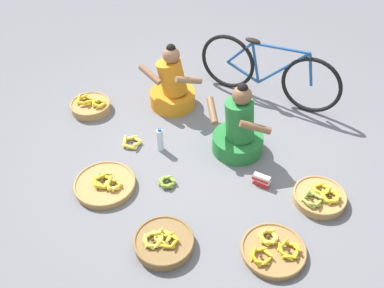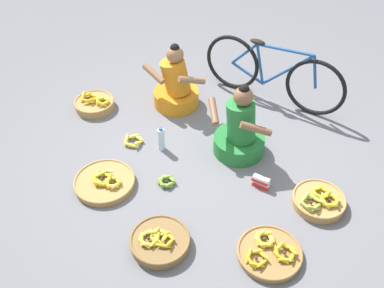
# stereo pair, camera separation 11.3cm
# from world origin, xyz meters

# --- Properties ---
(ground_plane) EXTENTS (10.00, 10.00, 0.00)m
(ground_plane) POSITION_xyz_m (0.00, 0.00, 0.00)
(ground_plane) COLOR slate
(vendor_woman_front) EXTENTS (0.74, 0.52, 0.81)m
(vendor_woman_front) POSITION_xyz_m (0.25, 0.30, 0.26)
(vendor_woman_front) COLOR #237233
(vendor_woman_front) RESTS_ON ground
(vendor_woman_behind) EXTENTS (0.70, 0.52, 0.78)m
(vendor_woman_behind) POSITION_xyz_m (-0.73, 0.64, 0.25)
(vendor_woman_behind) COLOR orange
(vendor_woman_behind) RESTS_ON ground
(bicycle_leaning) EXTENTS (1.70, 0.08, 0.73)m
(bicycle_leaning) POSITION_xyz_m (0.15, 1.30, 0.36)
(bicycle_leaning) COLOR black
(bicycle_leaning) RESTS_ON ground
(banana_basket_back_right) EXTENTS (0.51, 0.51, 0.15)m
(banana_basket_back_right) POSITION_xyz_m (0.23, -1.09, 0.05)
(banana_basket_back_right) COLOR brown
(banana_basket_back_right) RESTS_ON ground
(banana_basket_front_center) EXTENTS (0.46, 0.46, 0.18)m
(banana_basket_front_center) POSITION_xyz_m (-1.50, 0.09, 0.06)
(banana_basket_front_center) COLOR #A87F47
(banana_basket_front_center) RESTS_ON ground
(banana_basket_near_bicycle) EXTENTS (0.58, 0.58, 0.14)m
(banana_basket_near_bicycle) POSITION_xyz_m (-0.60, -0.80, 0.04)
(banana_basket_near_bicycle) COLOR #A87F47
(banana_basket_near_bicycle) RESTS_ON ground
(banana_basket_back_center) EXTENTS (0.48, 0.48, 0.16)m
(banana_basket_back_center) POSITION_xyz_m (1.21, 0.03, 0.06)
(banana_basket_back_center) COLOR #A87F47
(banana_basket_back_center) RESTS_ON ground
(banana_basket_back_left) EXTENTS (0.54, 0.54, 0.13)m
(banana_basket_back_left) POSITION_xyz_m (1.05, -0.70, 0.04)
(banana_basket_back_left) COLOR olive
(banana_basket_back_left) RESTS_ON ground
(loose_bananas_mid_right) EXTENTS (0.23, 0.23, 0.09)m
(loose_bananas_mid_right) POSITION_xyz_m (-0.74, -0.17, 0.03)
(loose_bananas_mid_right) COLOR yellow
(loose_bananas_mid_right) RESTS_ON ground
(loose_bananas_front_left) EXTENTS (0.20, 0.20, 0.08)m
(loose_bananas_front_left) POSITION_xyz_m (-0.12, -0.48, 0.03)
(loose_bananas_front_left) COLOR olive
(loose_bananas_front_left) RESTS_ON ground
(water_bottle) EXTENTS (0.07, 0.07, 0.27)m
(water_bottle) POSITION_xyz_m (-0.44, -0.09, 0.13)
(water_bottle) COLOR silver
(water_bottle) RESTS_ON ground
(packet_carton_stack) EXTENTS (0.17, 0.07, 0.12)m
(packet_carton_stack) POSITION_xyz_m (0.66, -0.04, 0.06)
(packet_carton_stack) COLOR red
(packet_carton_stack) RESTS_ON ground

